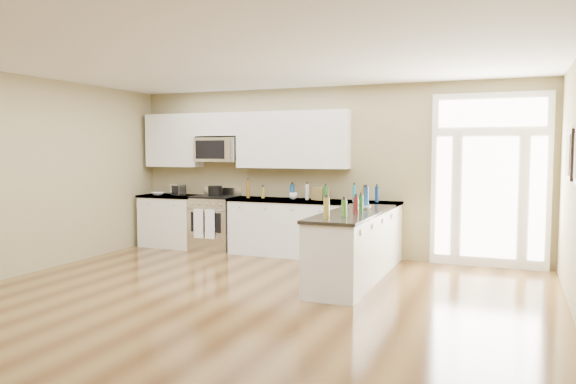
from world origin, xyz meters
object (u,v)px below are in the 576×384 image
(stockpot, at_px, (215,190))
(kitchen_range, at_px, (215,223))
(peninsula_cabinet, at_px, (353,250))
(toaster_oven, at_px, (178,190))

(stockpot, bearing_deg, kitchen_range, -72.85)
(peninsula_cabinet, relative_size, toaster_oven, 9.68)
(peninsula_cabinet, relative_size, kitchen_range, 2.15)
(stockpot, distance_m, toaster_oven, 0.72)
(peninsula_cabinet, bearing_deg, toaster_oven, 158.56)
(kitchen_range, height_order, toaster_oven, toaster_oven)
(peninsula_cabinet, xyz_separation_m, stockpot, (-2.92, 1.49, 0.61))
(peninsula_cabinet, bearing_deg, stockpot, 152.88)
(toaster_oven, bearing_deg, stockpot, 28.61)
(stockpot, height_order, toaster_oven, toaster_oven)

